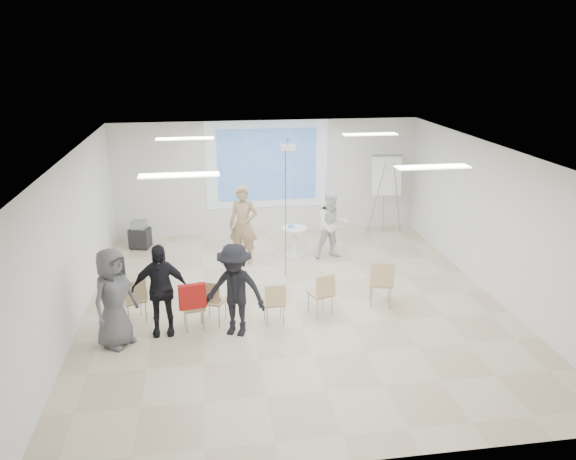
{
  "coord_description": "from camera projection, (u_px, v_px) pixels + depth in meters",
  "views": [
    {
      "loc": [
        -1.61,
        -9.91,
        4.83
      ],
      "look_at": [
        0.0,
        0.8,
        1.25
      ],
      "focal_mm": 35.0,
      "sensor_mm": 36.0,
      "label": 1
    }
  ],
  "objects": [
    {
      "name": "av_cart",
      "position": [
        140.0,
        235.0,
        13.93
      ],
      "size": [
        0.56,
        0.5,
        0.72
      ],
      "rotation": [
        0.0,
        0.0,
        -0.28
      ],
      "color": "black",
      "rests_on": "floor"
    },
    {
      "name": "chair_right_inner",
      "position": [
        322.0,
        291.0,
        10.36
      ],
      "size": [
        0.51,
        0.53,
        0.84
      ],
      "rotation": [
        0.0,
        0.0,
        0.33
      ],
      "color": "tan",
      "rests_on": "floor"
    },
    {
      "name": "ceiling_projector",
      "position": [
        288.0,
        154.0,
        11.62
      ],
      "size": [
        0.3,
        0.25,
        3.0
      ],
      "color": "white",
      "rests_on": "ceiling"
    },
    {
      "name": "wall_left",
      "position": [
        70.0,
        241.0,
        10.0
      ],
      "size": [
        0.1,
        9.0,
        3.0
      ],
      "primitive_type": "cube",
      "color": "silver",
      "rests_on": "floor"
    },
    {
      "name": "audience_mid",
      "position": [
        235.0,
        284.0,
        9.57
      ],
      "size": [
        1.39,
        1.11,
        1.89
      ],
      "primitive_type": "imported",
      "rotation": [
        0.0,
        0.0,
        -0.42
      ],
      "color": "black",
      "rests_on": "floor"
    },
    {
      "name": "wall_right",
      "position": [
        495.0,
        221.0,
        11.15
      ],
      "size": [
        0.1,
        9.0,
        3.0
      ],
      "primitive_type": "cube",
      "color": "silver",
      "rests_on": "floor"
    },
    {
      "name": "controller_right",
      "position": [
        323.0,
        206.0,
        13.24
      ],
      "size": [
        0.05,
        0.12,
        0.04
      ],
      "primitive_type": "cube",
      "rotation": [
        0.0,
        0.0,
        0.11
      ],
      "color": "silver",
      "rests_on": "player_right"
    },
    {
      "name": "floor",
      "position": [
        294.0,
        305.0,
        11.06
      ],
      "size": [
        8.0,
        9.0,
        0.1
      ],
      "primitive_type": "cube",
      "color": "beige",
      "rests_on": "ground"
    },
    {
      "name": "player_left",
      "position": [
        243.0,
        220.0,
        12.79
      ],
      "size": [
        0.88,
        0.72,
        2.07
      ],
      "primitive_type": "imported",
      "rotation": [
        0.0,
        0.0,
        -0.32
      ],
      "color": "#A18662",
      "rests_on": "floor"
    },
    {
      "name": "controller_left",
      "position": [
        250.0,
        203.0,
        12.95
      ],
      "size": [
        0.07,
        0.12,
        0.04
      ],
      "primitive_type": "cube",
      "rotation": [
        0.0,
        0.0,
        -0.32
      ],
      "color": "white",
      "rests_on": "player_left"
    },
    {
      "name": "projection_image",
      "position": [
        267.0,
        165.0,
        14.66
      ],
      "size": [
        2.6,
        0.01,
        1.9
      ],
      "primitive_type": "cube",
      "color": "#356CB6",
      "rests_on": "wall_back"
    },
    {
      "name": "fluor_panel_nw",
      "position": [
        185.0,
        139.0,
        11.71
      ],
      "size": [
        1.2,
        0.3,
        0.02
      ],
      "primitive_type": "cube",
      "color": "white",
      "rests_on": "ceiling"
    },
    {
      "name": "chair_left_mid",
      "position": [
        194.0,
        306.0,
        9.85
      ],
      "size": [
        0.44,
        0.46,
        0.8
      ],
      "rotation": [
        0.0,
        0.0,
        0.16
      ],
      "color": "tan",
      "rests_on": "floor"
    },
    {
      "name": "chair_center",
      "position": [
        275.0,
        300.0,
        10.06
      ],
      "size": [
        0.39,
        0.42,
        0.8
      ],
      "rotation": [
        0.0,
        0.0,
        0.05
      ],
      "color": "tan",
      "rests_on": "floor"
    },
    {
      "name": "laptop",
      "position": [
        214.0,
        299.0,
        10.16
      ],
      "size": [
        0.38,
        0.33,
        0.02
      ],
      "primitive_type": "imported",
      "rotation": [
        0.0,
        0.0,
        2.73
      ],
      "color": "black",
      "rests_on": "chair_left_inner"
    },
    {
      "name": "audience_left",
      "position": [
        160.0,
        283.0,
        9.6
      ],
      "size": [
        1.1,
        0.66,
        1.89
      ],
      "primitive_type": "imported",
      "rotation": [
        0.0,
        0.0,
        0.0
      ],
      "color": "black",
      "rests_on": "floor"
    },
    {
      "name": "audience_outer",
      "position": [
        113.0,
        292.0,
        9.22
      ],
      "size": [
        1.07,
        1.12,
        1.93
      ],
      "primitive_type": "imported",
      "rotation": [
        0.0,
        0.0,
        0.91
      ],
      "color": "#57565B",
      "rests_on": "floor"
    },
    {
      "name": "chair_left_inner",
      "position": [
        212.0,
        298.0,
        10.06
      ],
      "size": [
        0.54,
        0.55,
        0.85
      ],
      "rotation": [
        0.0,
        0.0,
        -0.41
      ],
      "color": "tan",
      "rests_on": "floor"
    },
    {
      "name": "projection_halo",
      "position": [
        267.0,
        165.0,
        14.68
      ],
      "size": [
        3.2,
        0.01,
        2.3
      ],
      "primitive_type": "cube",
      "color": "silver",
      "rests_on": "wall_back"
    },
    {
      "name": "chair_right_far",
      "position": [
        381.0,
        280.0,
        10.7
      ],
      "size": [
        0.54,
        0.56,
        0.94
      ],
      "rotation": [
        0.0,
        0.0,
        -0.23
      ],
      "color": "tan",
      "rests_on": "floor"
    },
    {
      "name": "ceiling",
      "position": [
        295.0,
        149.0,
        10.09
      ],
      "size": [
        8.0,
        9.0,
        0.1
      ],
      "primitive_type": "cube",
      "color": "white",
      "rests_on": "wall_back"
    },
    {
      "name": "red_jacket",
      "position": [
        192.0,
        296.0,
        9.63
      ],
      "size": [
        0.48,
        0.18,
        0.44
      ],
      "primitive_type": "cube",
      "rotation": [
        0.0,
        0.0,
        0.16
      ],
      "color": "#AD1815",
      "rests_on": "chair_left_mid"
    },
    {
      "name": "player_right",
      "position": [
        332.0,
        221.0,
        13.13
      ],
      "size": [
        0.94,
        0.79,
        1.8
      ],
      "primitive_type": "imported",
      "rotation": [
        0.0,
        0.0,
        0.11
      ],
      "color": "white",
      "rests_on": "floor"
    },
    {
      "name": "flipchart_easel",
      "position": [
        387.0,
        176.0,
        14.72
      ],
      "size": [
        0.92,
        0.7,
        2.13
      ],
      "rotation": [
        0.0,
        0.0,
        -0.06
      ],
      "color": "#93969B",
      "rests_on": "floor"
    },
    {
      "name": "fluor_panel_se",
      "position": [
        433.0,
        167.0,
        8.99
      ],
      "size": [
        1.2,
        0.3,
        0.02
      ],
      "primitive_type": "cube",
      "color": "white",
      "rests_on": "ceiling"
    },
    {
      "name": "fluor_panel_sw",
      "position": [
        179.0,
        175.0,
        8.42
      ],
      "size": [
        1.2,
        0.3,
        0.02
      ],
      "primitive_type": "cube",
      "color": "white",
      "rests_on": "ceiling"
    },
    {
      "name": "wall_back",
      "position": [
        267.0,
        177.0,
        14.85
      ],
      "size": [
        8.0,
        0.1,
        3.0
      ],
      "primitive_type": "cube",
      "color": "silver",
      "rests_on": "floor"
    },
    {
      "name": "pedestal_table",
      "position": [
        294.0,
        240.0,
        13.34
      ],
      "size": [
        0.74,
        0.74,
        0.75
      ],
      "rotation": [
        0.0,
        0.0,
        -0.26
      ],
      "color": "silver",
      "rests_on": "floor"
    },
    {
      "name": "fluor_panel_ne",
      "position": [
        370.0,
        134.0,
        12.27
      ],
      "size": [
        1.2,
        0.3,
        0.02
      ],
      "primitive_type": "cube",
      "color": "white",
      "rests_on": "ceiling"
    },
    {
      "name": "chair_far_left",
      "position": [
        134.0,
        297.0,
        10.11
      ],
      "size": [
        0.53,
        0.55,
        0.85
      ],
      "rotation": [
        0.0,
        0.0,
        0.41
      ],
      "color": "tan",
      "rests_on": "floor"
    }
  ]
}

